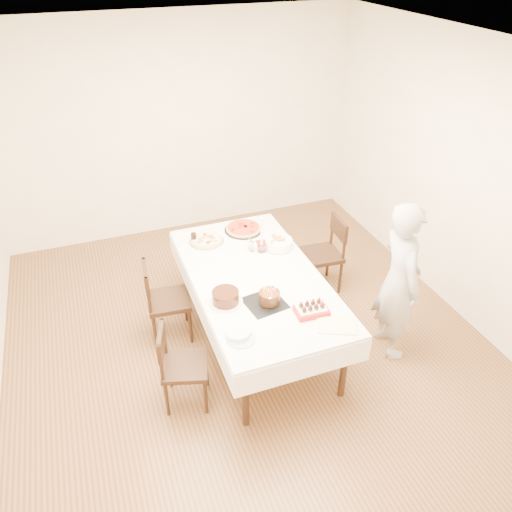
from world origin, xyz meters
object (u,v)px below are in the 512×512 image
object	(u,v)px
pasta_bowl	(279,243)
birthday_cake	(269,294)
person	(399,281)
cola_glass	(194,238)
layer_cake	(226,297)
strawberry_box	(311,310)
chair_left_savory	(169,300)
pizza_pepperoni	(243,228)
taper_candle	(262,234)
pizza_white	(207,240)
chair_right_savory	(321,255)
chair_left_dessert	(185,366)
dining_table	(256,308)

from	to	relation	value
pasta_bowl	birthday_cake	xyz separation A→B (m)	(-0.41, -0.78, 0.04)
person	cola_glass	size ratio (longest dim) A/B	14.99
layer_cake	strawberry_box	xyz separation A→B (m)	(0.62, -0.38, -0.02)
chair_left_savory	person	distance (m)	2.16
pizza_pepperoni	taper_candle	distance (m)	0.48
pizza_white	pizza_pepperoni	size ratio (longest dim) A/B	0.89
chair_right_savory	layer_cake	world-z (taller)	layer_cake
pizza_white	pizza_pepperoni	xyz separation A→B (m)	(0.43, 0.10, 0.00)
pasta_bowl	strawberry_box	world-z (taller)	pasta_bowl
strawberry_box	person	bearing A→B (deg)	5.75
chair_left_savory	pizza_pepperoni	world-z (taller)	chair_left_savory
chair_left_savory	pizza_pepperoni	size ratio (longest dim) A/B	2.12
cola_glass	birthday_cake	distance (m)	1.23
chair_left_dessert	pizza_pepperoni	world-z (taller)	pizza_pepperoni
chair_left_savory	layer_cake	size ratio (longest dim) A/B	2.90
pasta_bowl	layer_cake	distance (m)	1.00
pizza_white	chair_right_savory	bearing A→B (deg)	-8.36
chair_right_savory	person	world-z (taller)	person
person	birthday_cake	world-z (taller)	person
pizza_pepperoni	pasta_bowl	world-z (taller)	pasta_bowl
chair_left_savory	taper_candle	bearing A→B (deg)	-172.27
birthday_cake	cola_glass	bearing A→B (deg)	106.77
chair_right_savory	taper_candle	world-z (taller)	taper_candle
taper_candle	cola_glass	world-z (taller)	taper_candle
strawberry_box	chair_right_savory	bearing A→B (deg)	58.87
person	birthday_cake	xyz separation A→B (m)	(-1.19, 0.15, 0.07)
strawberry_box	pizza_white	bearing A→B (deg)	110.33
person	layer_cake	xyz separation A→B (m)	(-1.53, 0.28, 0.03)
person	layer_cake	size ratio (longest dim) A/B	5.33
pizza_white	layer_cake	world-z (taller)	layer_cake
chair_left_savory	pasta_bowl	distance (m)	1.21
pizza_white	layer_cake	distance (m)	1.01
dining_table	chair_left_savory	distance (m)	0.84
chair_left_savory	layer_cake	world-z (taller)	layer_cake
chair_left_dessert	chair_left_savory	bearing A→B (deg)	-76.65
layer_cake	pasta_bowl	bearing A→B (deg)	40.55
pizza_white	chair_left_savory	bearing A→B (deg)	-142.64
person	birthday_cake	distance (m)	1.20
chair_right_savory	chair_left_dessert	size ratio (longest dim) A/B	1.08
pasta_bowl	cola_glass	world-z (taller)	cola_glass
pizza_white	strawberry_box	distance (m)	1.47
chair_left_dessert	cola_glass	distance (m)	1.43
cola_glass	birthday_cake	world-z (taller)	birthday_cake
chair_left_savory	pizza_pepperoni	bearing A→B (deg)	-147.07
taper_candle	cola_glass	xyz separation A→B (m)	(-0.58, 0.40, -0.15)
pizza_pepperoni	strawberry_box	size ratio (longest dim) A/B	1.48
chair_left_savory	taper_candle	size ratio (longest dim) A/B	2.14
chair_right_savory	pasta_bowl	world-z (taller)	chair_right_savory
pizza_pepperoni	cola_glass	size ratio (longest dim) A/B	3.85
taper_candle	person	bearing A→B (deg)	-44.27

